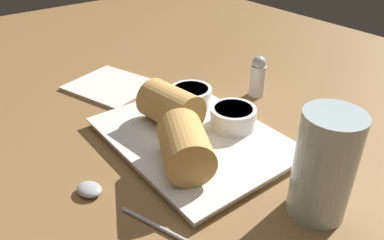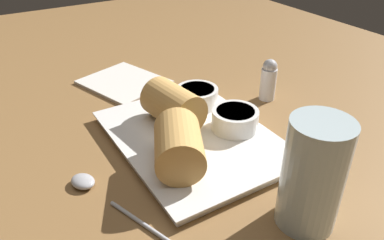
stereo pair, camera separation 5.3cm
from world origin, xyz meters
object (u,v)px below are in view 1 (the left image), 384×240
object	(u,v)px
dipping_bowl_near	(233,116)
dipping_bowl_far	(191,96)
spoon	(104,197)
drinking_glass	(324,166)
serving_plate	(192,138)
napkin	(111,86)
salt_shaker	(258,76)

from	to	relation	value
dipping_bowl_near	dipping_bowl_far	xyz separation A→B (cm)	(-9.32, -1.00, 0.00)
spoon	drinking_glass	bearing A→B (deg)	48.68
serving_plate	dipping_bowl_near	xyz separation A→B (cm)	(1.94, 6.48, 2.45)
drinking_glass	serving_plate	bearing A→B (deg)	-171.87
spoon	drinking_glass	size ratio (longest dim) A/B	1.45
napkin	salt_shaker	bearing A→B (deg)	45.67
spoon	salt_shaker	xyz separation A→B (cm)	(-8.46, 35.49, 3.33)
serving_plate	dipping_bowl_near	world-z (taller)	dipping_bowl_near
dipping_bowl_far	drinking_glass	world-z (taller)	drinking_glass
dipping_bowl_near	spoon	distance (cm)	22.95
serving_plate	dipping_bowl_near	size ratio (longest dim) A/B	3.99
dipping_bowl_far	napkin	world-z (taller)	dipping_bowl_far
serving_plate	dipping_bowl_far	size ratio (longest dim) A/B	3.99
serving_plate	drinking_glass	distance (cm)	21.24
serving_plate	dipping_bowl_far	distance (cm)	9.52
serving_plate	dipping_bowl_near	distance (cm)	7.19
serving_plate	drinking_glass	xyz separation A→B (cm)	(20.20, 2.89, 5.89)
dipping_bowl_near	salt_shaker	xyz separation A→B (cm)	(-7.04, 12.75, 0.65)
dipping_bowl_far	napkin	size ratio (longest dim) A/B	0.38
napkin	spoon	bearing A→B (deg)	-28.81
napkin	salt_shaker	distance (cm)	28.27
napkin	salt_shaker	xyz separation A→B (cm)	(19.60, 20.06, 3.56)
dipping_bowl_far	dipping_bowl_near	bearing A→B (deg)	6.11
spoon	salt_shaker	size ratio (longest dim) A/B	2.50
dipping_bowl_far	spoon	xyz separation A→B (cm)	(10.75, -21.75, -2.68)
dipping_bowl_near	drinking_glass	size ratio (longest dim) A/B	0.53
dipping_bowl_near	drinking_glass	bearing A→B (deg)	-11.12
serving_plate	napkin	distance (cm)	24.72
spoon	dipping_bowl_far	bearing A→B (deg)	116.29
drinking_glass	salt_shaker	size ratio (longest dim) A/B	1.73
salt_shaker	dipping_bowl_near	bearing A→B (deg)	-61.09
salt_shaker	serving_plate	bearing A→B (deg)	-75.13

